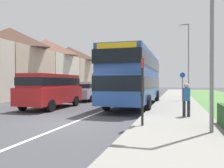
# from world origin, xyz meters

# --- Properties ---
(ground_plane) EXTENTS (120.00, 120.00, 0.00)m
(ground_plane) POSITION_xyz_m (0.00, 0.00, 0.00)
(ground_plane) COLOR #424247
(lane_marking_centre) EXTENTS (0.14, 60.00, 0.01)m
(lane_marking_centre) POSITION_xyz_m (0.00, 8.00, 0.00)
(lane_marking_centre) COLOR silver
(lane_marking_centre) RESTS_ON ground_plane
(pavement_near_side) EXTENTS (3.20, 68.00, 0.12)m
(pavement_near_side) POSITION_xyz_m (4.20, 6.00, 0.06)
(pavement_near_side) COLOR gray
(pavement_near_side) RESTS_ON ground_plane
(double_decker_bus) EXTENTS (2.80, 10.76, 3.70)m
(double_decker_bus) POSITION_xyz_m (1.38, 7.12, 2.14)
(double_decker_bus) COLOR #284C93
(double_decker_bus) RESTS_ON ground_plane
(parked_van_red) EXTENTS (2.11, 5.27, 2.21)m
(parked_van_red) POSITION_xyz_m (-3.66, 4.20, 1.32)
(parked_van_red) COLOR #B21E1E
(parked_van_red) RESTS_ON ground_plane
(parked_car_silver) EXTENTS (2.00, 4.40, 1.71)m
(parked_car_silver) POSITION_xyz_m (-3.62, 10.10, 0.94)
(parked_car_silver) COLOR #B7B7BC
(parked_car_silver) RESTS_ON ground_plane
(parked_car_white) EXTENTS (1.92, 4.26, 1.64)m
(parked_car_white) POSITION_xyz_m (-3.49, 15.26, 0.90)
(parked_car_white) COLOR silver
(parked_car_white) RESTS_ON ground_plane
(pedestrian_at_stop) EXTENTS (0.34, 0.34, 1.67)m
(pedestrian_at_stop) POSITION_xyz_m (4.65, 2.15, 0.98)
(pedestrian_at_stop) COLOR #23232D
(pedestrian_at_stop) RESTS_ON ground_plane
(bus_stop_sign) EXTENTS (0.09, 0.52, 2.60)m
(bus_stop_sign) POSITION_xyz_m (3.00, -0.48, 1.54)
(bus_stop_sign) COLOR black
(bus_stop_sign) RESTS_ON ground_plane
(cycle_route_sign) EXTENTS (0.44, 0.08, 2.52)m
(cycle_route_sign) POSITION_xyz_m (4.70, 11.13, 1.43)
(cycle_route_sign) COLOR slate
(cycle_route_sign) RESTS_ON ground_plane
(street_lamp_near) EXTENTS (1.14, 0.20, 6.84)m
(street_lamp_near) POSITION_xyz_m (5.17, -0.99, 3.96)
(street_lamp_near) COLOR slate
(street_lamp_near) RESTS_ON ground_plane
(street_lamp_mid) EXTENTS (1.14, 0.20, 8.35)m
(street_lamp_mid) POSITION_xyz_m (5.44, 18.20, 4.74)
(street_lamp_mid) COLOR slate
(street_lamp_mid) RESTS_ON ground_plane
(house_terrace_far_side) EXTENTS (7.12, 27.35, 7.62)m
(house_terrace_far_side) POSITION_xyz_m (-13.17, 14.86, 3.81)
(house_terrace_far_side) COLOR beige
(house_terrace_far_side) RESTS_ON ground_plane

